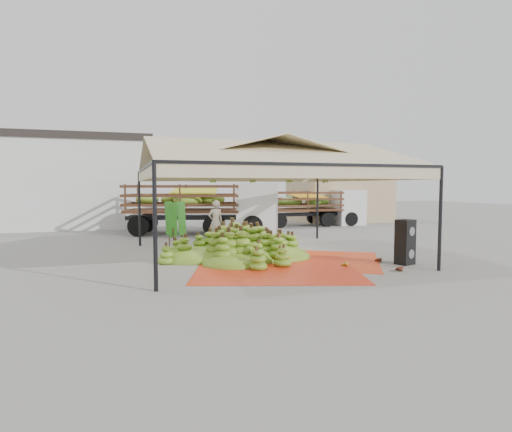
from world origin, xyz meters
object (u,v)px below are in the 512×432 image
object	(u,v)px
speaker_stack	(405,242)
truck_left	(208,203)
truck_right	(316,204)
banana_heap	(239,242)
vendor	(216,222)

from	to	relation	value
speaker_stack	truck_left	size ratio (longest dim) A/B	0.18
truck_left	truck_right	xyz separation A→B (m)	(7.32, 2.49, -0.25)
banana_heap	speaker_stack	world-z (taller)	speaker_stack
vendor	truck_right	world-z (taller)	truck_right
truck_right	vendor	bearing A→B (deg)	-140.13
banana_heap	truck_right	size ratio (longest dim) A/B	0.83
vendor	truck_left	size ratio (longest dim) A/B	0.23
truck_right	banana_heap	bearing A→B (deg)	-126.50
speaker_stack	banana_heap	bearing A→B (deg)	132.54
banana_heap	truck_left	distance (m)	7.98
banana_heap	truck_right	bearing A→B (deg)	52.90
truck_left	truck_right	world-z (taller)	truck_left
speaker_stack	vendor	size ratio (longest dim) A/B	0.76
vendor	truck_left	bearing A→B (deg)	-109.46
banana_heap	truck_left	size ratio (longest dim) A/B	0.67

